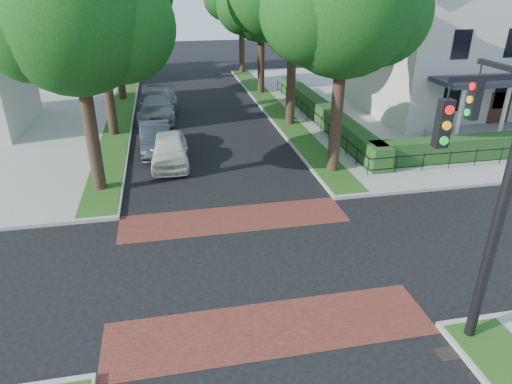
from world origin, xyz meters
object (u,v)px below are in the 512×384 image
at_px(parked_car_front, 170,150).
at_px(parked_car_middle, 156,138).
at_px(parked_car_rear, 159,106).
at_px(traffic_signal, 496,174).

height_order(parked_car_front, parked_car_middle, parked_car_front).
bearing_deg(parked_car_front, parked_car_middle, 110.75).
relative_size(parked_car_front, parked_car_rear, 0.77).
xyz_separation_m(traffic_signal, parked_car_middle, (-7.89, 16.14, -3.94)).
distance_m(parked_car_middle, parked_car_rear, 6.73).
bearing_deg(parked_car_rear, parked_car_front, -81.32).
distance_m(traffic_signal, parked_car_front, 16.34).
relative_size(parked_car_middle, parked_car_rear, 0.78).
relative_size(parked_car_front, parked_car_middle, 0.99).
distance_m(parked_car_front, parked_car_rear, 8.73).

